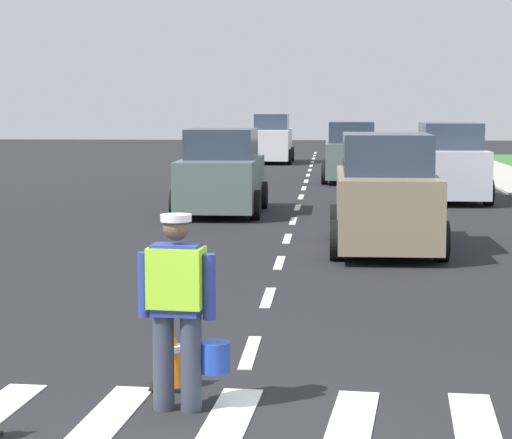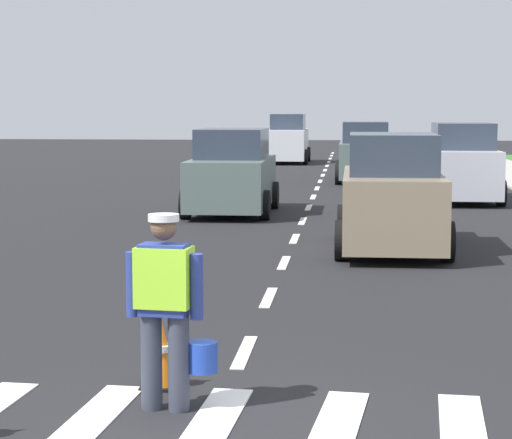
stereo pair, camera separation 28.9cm
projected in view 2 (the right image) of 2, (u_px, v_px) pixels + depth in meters
name	position (u px, v px, depth m)	size (l,w,h in m)	color
ground_plane	(314.00, 196.00, 28.49)	(96.00, 96.00, 0.00)	black
crosswalk_stripes	(213.00, 422.00, 8.08)	(4.49, 1.93, 0.01)	white
lane_center_line	(319.00, 185.00, 32.64)	(0.14, 46.40, 0.01)	silver
road_worker	(167.00, 302.00, 8.33)	(0.77, 0.36, 1.67)	#383D4C
traffic_cone_near	(161.00, 353.00, 9.08)	(0.36, 0.36, 0.64)	black
car_outgoing_ahead	(392.00, 196.00, 17.69)	(1.96, 4.25, 2.08)	gray
car_parked_far	(462.00, 165.00, 26.86)	(1.97, 4.17, 2.12)	silver
car_oncoming_third	(288.00, 140.00, 45.25)	(1.94, 4.29, 2.22)	silver
car_outgoing_far	(365.00, 154.00, 33.80)	(1.95, 4.12, 2.05)	slate
car_oncoming_second	(232.00, 174.00, 23.81)	(2.04, 4.12, 2.03)	slate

